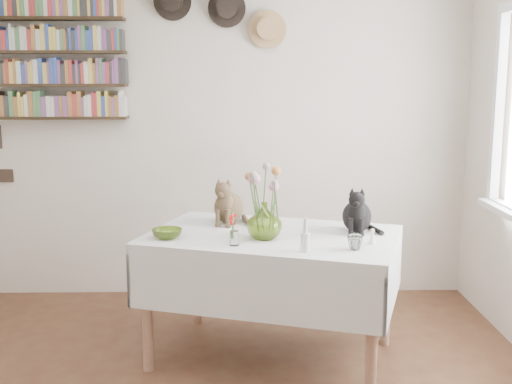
{
  "coord_description": "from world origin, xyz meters",
  "views": [
    {
      "loc": [
        0.27,
        -2.69,
        1.69
      ],
      "look_at": [
        0.34,
        0.92,
        1.05
      ],
      "focal_mm": 45.0,
      "sensor_mm": 36.0,
      "label": 1
    }
  ],
  "objects_px": {
    "black_cat": "(357,208)",
    "flower_vase": "(264,221)",
    "dining_table": "(272,265)",
    "tabby_cat": "(229,199)",
    "bookshelf_unit": "(58,57)"
  },
  "relations": [
    {
      "from": "dining_table",
      "to": "tabby_cat",
      "type": "xyz_separation_m",
      "value": [
        -0.27,
        0.31,
        0.35
      ]
    },
    {
      "from": "dining_table",
      "to": "tabby_cat",
      "type": "distance_m",
      "value": 0.53
    },
    {
      "from": "flower_vase",
      "to": "bookshelf_unit",
      "type": "bearing_deg",
      "value": 139.8
    },
    {
      "from": "black_cat",
      "to": "bookshelf_unit",
      "type": "distance_m",
      "value": 2.5
    },
    {
      "from": "dining_table",
      "to": "tabby_cat",
      "type": "bearing_deg",
      "value": 131.09
    },
    {
      "from": "black_cat",
      "to": "flower_vase",
      "type": "distance_m",
      "value": 0.59
    },
    {
      "from": "black_cat",
      "to": "tabby_cat",
      "type": "bearing_deg",
      "value": 174.07
    },
    {
      "from": "black_cat",
      "to": "flower_vase",
      "type": "relative_size",
      "value": 1.35
    },
    {
      "from": "tabby_cat",
      "to": "flower_vase",
      "type": "relative_size",
      "value": 1.44
    },
    {
      "from": "tabby_cat",
      "to": "bookshelf_unit",
      "type": "bearing_deg",
      "value": 163.03
    },
    {
      "from": "dining_table",
      "to": "black_cat",
      "type": "distance_m",
      "value": 0.62
    },
    {
      "from": "tabby_cat",
      "to": "flower_vase",
      "type": "height_order",
      "value": "tabby_cat"
    },
    {
      "from": "black_cat",
      "to": "flower_vase",
      "type": "xyz_separation_m",
      "value": [
        -0.56,
        -0.17,
        -0.04
      ]
    },
    {
      "from": "flower_vase",
      "to": "bookshelf_unit",
      "type": "height_order",
      "value": "bookshelf_unit"
    },
    {
      "from": "dining_table",
      "to": "flower_vase",
      "type": "xyz_separation_m",
      "value": [
        -0.05,
        -0.12,
        0.3
      ]
    }
  ]
}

